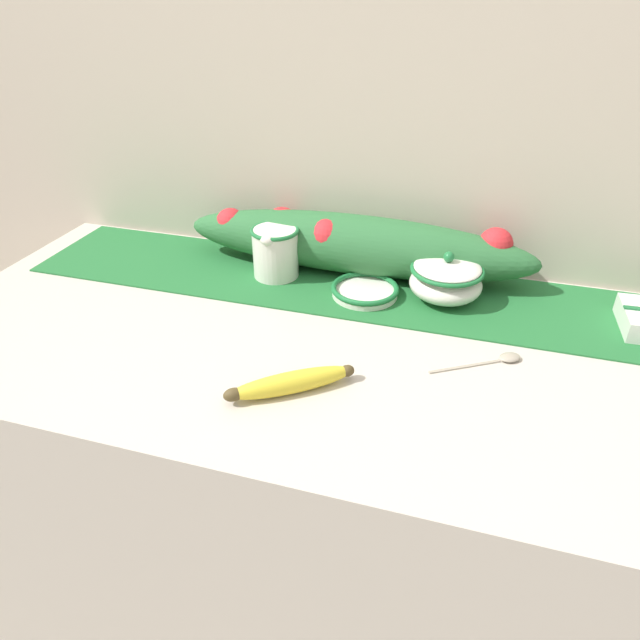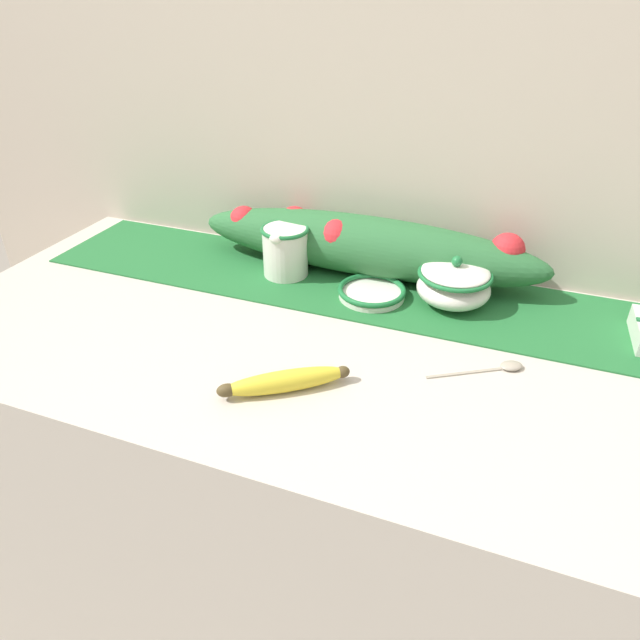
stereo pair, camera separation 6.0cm
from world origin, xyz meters
name	(u,v)px [view 1 (the left image)]	position (x,y,z in m)	size (l,w,h in m)	color
countertop	(318,520)	(0.00, 0.00, 0.47)	(1.41, 0.66, 0.93)	beige
back_wall	(369,129)	(0.00, 0.35, 1.20)	(2.21, 0.04, 2.40)	beige
table_runner	(346,285)	(0.00, 0.19, 0.93)	(1.29, 0.25, 0.00)	#236B33
cream_pitcher	(276,250)	(-0.15, 0.19, 0.99)	(0.10, 0.11, 0.10)	white
sugar_bowl	(446,279)	(0.19, 0.19, 0.98)	(0.14, 0.14, 0.10)	white
small_dish	(365,290)	(0.04, 0.16, 0.94)	(0.13, 0.13, 0.02)	white
banana	(291,383)	(0.00, -0.15, 0.95)	(0.17, 0.14, 0.03)	yellow
spoon	(503,359)	(0.30, 0.02, 0.94)	(0.14, 0.09, 0.01)	#A89E89
poinsettia_garland	(354,243)	(0.00, 0.26, 1.00)	(0.72, 0.13, 0.12)	#2D6B38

